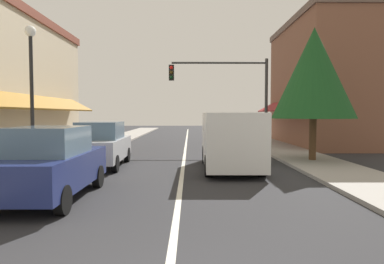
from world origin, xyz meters
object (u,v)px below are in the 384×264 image
at_px(van_in_lane, 230,139).
at_px(traffic_signal_mast_arm, 231,86).
at_px(parked_car_second_left, 101,144).
at_px(street_lamp_left_near, 31,76).
at_px(parked_car_nearest_left, 50,163).
at_px(tree_right_near, 314,73).

distance_m(van_in_lane, traffic_signal_mast_arm, 8.04).
distance_m(parked_car_second_left, street_lamp_left_near, 3.61).
distance_m(parked_car_nearest_left, tree_right_near, 11.13).
bearing_deg(street_lamp_left_near, van_in_lane, 10.78).
relative_size(parked_car_second_left, traffic_signal_mast_arm, 0.71).
bearing_deg(tree_right_near, traffic_signal_mast_arm, 116.05).
height_order(parked_car_second_left, traffic_signal_mast_arm, traffic_signal_mast_arm).
height_order(parked_car_nearest_left, van_in_lane, van_in_lane).
relative_size(van_in_lane, tree_right_near, 0.91).
relative_size(parked_car_nearest_left, traffic_signal_mast_arm, 0.70).
bearing_deg(street_lamp_left_near, traffic_signal_mast_arm, 49.00).
bearing_deg(van_in_lane, parked_car_nearest_left, -136.26).
xyz_separation_m(parked_car_nearest_left, tree_right_near, (8.65, 6.36, 2.92)).
relative_size(parked_car_second_left, van_in_lane, 0.80).
bearing_deg(van_in_lane, tree_right_near, 26.11).
distance_m(parked_car_nearest_left, street_lamp_left_near, 4.53).
relative_size(van_in_lane, traffic_signal_mast_arm, 0.89).
bearing_deg(traffic_signal_mast_arm, parked_car_nearest_left, -115.56).
bearing_deg(traffic_signal_mast_arm, street_lamp_left_near, -131.00).
distance_m(van_in_lane, street_lamp_left_near, 7.27).
height_order(parked_car_nearest_left, parked_car_second_left, same).
relative_size(parked_car_nearest_left, tree_right_near, 0.72).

